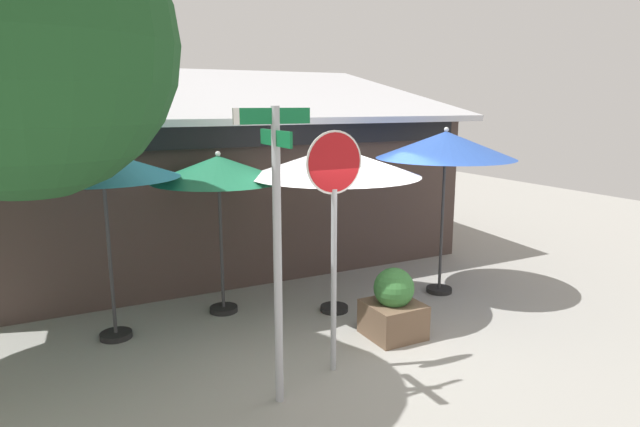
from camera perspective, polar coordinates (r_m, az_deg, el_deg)
The scene contains 9 objects.
ground_plane at distance 7.86m, azimuth 5.68°, elevation -13.31°, with size 28.00×28.00×0.10m, color #9E9B93.
cafe_building at distance 11.87m, azimuth -11.70°, elevation 3.52°, with size 9.86×5.66×4.10m.
street_sign_post at distance 5.65m, azimuth -4.58°, elevation -1.97°, with size 0.82×0.76×3.22m.
stop_sign at distance 6.32m, azimuth 1.49°, elevation 0.50°, with size 0.74×0.07×2.95m.
patio_umbrella_teal_left at distance 7.72m, azimuth -21.96°, elevation 4.59°, with size 2.00×2.00×2.70m.
patio_umbrella_forest_green_center at distance 8.30m, azimuth -10.66°, elevation 4.52°, with size 2.04×2.04×2.54m.
patio_umbrella_ivory_right at distance 8.18m, azimuth 1.59°, elevation 5.43°, with size 2.61×2.61×2.68m.
patio_umbrella_royal_blue_far_right at distance 9.27m, azimuth 13.11°, elevation 6.94°, with size 2.31×2.31×2.86m.
sidewalk_planter at distance 7.78m, azimuth 7.74°, elevation -9.71°, with size 0.74×0.74×1.00m.
Camera 1 is at (-3.95, -5.94, 3.25)m, focal length 30.35 mm.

